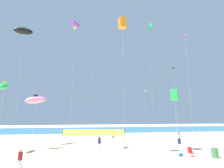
{
  "coord_description": "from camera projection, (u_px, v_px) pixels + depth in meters",
  "views": [
    {
      "loc": [
        -2.05,
        -16.0,
        4.28
      ],
      "look_at": [
        1.31,
        7.06,
        8.36
      ],
      "focal_mm": 27.98,
      "sensor_mm": 36.0,
      "label": 1
    }
  ],
  "objects": [
    {
      "name": "folding_beach_chair",
      "position": [
        191.0,
        152.0,
        18.2
      ],
      "size": [
        0.52,
        0.65,
        0.89
      ],
      "rotation": [
        0.0,
        0.0,
        -0.66
      ],
      "color": "red",
      "rests_on": "ground"
    },
    {
      "name": "kite_orange_box",
      "position": [
        122.0,
        23.0,
        20.98
      ],
      "size": [
        0.91,
        0.91,
        15.77
      ],
      "color": "silver",
      "rests_on": "ground"
    },
    {
      "name": "volleyball_net",
      "position": [
        93.0,
        133.0,
        25.06
      ],
      "size": [
        8.89,
        1.34,
        2.4
      ],
      "color": "#4C4C51",
      "rests_on": "ground"
    },
    {
      "name": "kite_black_diamond",
      "position": [
        174.0,
        72.0,
        25.07
      ],
      "size": [
        0.47,
        0.47,
        11.03
      ],
      "color": "silver",
      "rests_on": "ground"
    },
    {
      "name": "beachgoer_olive_shirt",
      "position": [
        113.0,
        136.0,
        27.3
      ],
      "size": [
        0.38,
        0.38,
        1.64
      ],
      "rotation": [
        0.0,
        0.0,
        0.33
      ],
      "color": "white",
      "rests_on": "ground"
    },
    {
      "name": "kite_green_inflatable",
      "position": [
        4.0,
        86.0,
        20.33
      ],
      "size": [
        0.87,
        2.24,
        8.17
      ],
      "color": "silver",
      "rests_on": "ground"
    },
    {
      "name": "beach_handbag",
      "position": [
        181.0,
        155.0,
        18.03
      ],
      "size": [
        0.39,
        0.19,
        0.31
      ],
      "primitive_type": "cube",
      "color": "#19727A",
      "rests_on": "ground"
    },
    {
      "name": "kite_violet_tube",
      "position": [
        75.0,
        25.0,
        22.83
      ],
      "size": [
        1.25,
        1.44,
        16.26
      ],
      "color": "silver",
      "rests_on": "ground"
    },
    {
      "name": "kite_lime_diamond",
      "position": [
        144.0,
        92.0,
        33.22
      ],
      "size": [
        0.64,
        0.64,
        8.87
      ],
      "color": "silver",
      "rests_on": "ground"
    },
    {
      "name": "kite_blue_diamond",
      "position": [
        91.0,
        68.0,
        30.17
      ],
      "size": [
        0.93,
        0.93,
        12.56
      ],
      "color": "silver",
      "rests_on": "ground"
    },
    {
      "name": "kite_green_delta",
      "position": [
        150.0,
        27.0,
        33.69
      ],
      "size": [
        0.4,
        1.61,
        21.74
      ],
      "color": "silver",
      "rests_on": "ground"
    },
    {
      "name": "kite_magenta_diamond",
      "position": [
        185.0,
        37.0,
        20.77
      ],
      "size": [
        0.62,
        0.63,
        13.85
      ],
      "color": "silver",
      "rests_on": "ground"
    },
    {
      "name": "beachgoer_maroon_shirt",
      "position": [
        20.0,
        158.0,
        13.84
      ],
      "size": [
        0.36,
        0.36,
        1.58
      ],
      "rotation": [
        0.0,
        0.0,
        3.84
      ],
      "color": "white",
      "rests_on": "ground"
    },
    {
      "name": "ocean_band",
      "position": [
        93.0,
        130.0,
        49.6
      ],
      "size": [
        120.0,
        20.0,
        0.01
      ],
      "primitive_type": "cube",
      "color": "teal",
      "rests_on": "ground"
    },
    {
      "name": "trash_barrel",
      "position": [
        215.0,
        153.0,
        17.49
      ],
      "size": [
        0.65,
        0.65,
        0.96
      ],
      "primitive_type": "cylinder",
      "color": "#3F7F4C",
      "rests_on": "ground"
    },
    {
      "name": "ground_plane",
      "position": [
        109.0,
        164.0,
        15.15
      ],
      "size": [
        120.0,
        120.0,
        0.0
      ],
      "primitive_type": "plane",
      "color": "beige"
    },
    {
      "name": "kite_pink_inflatable",
      "position": [
        36.0,
        100.0,
        22.33
      ],
      "size": [
        2.76,
        1.86,
        6.8
      ],
      "color": "silver",
      "rests_on": "ground"
    },
    {
      "name": "beachgoer_sage_shirt",
      "position": [
        179.0,
        137.0,
        25.82
      ],
      "size": [
        0.4,
        0.4,
        1.77
      ],
      "rotation": [
        0.0,
        0.0,
        2.82
      ],
      "color": "navy",
      "rests_on": "ground"
    },
    {
      "name": "kite_green_box",
      "position": [
        174.0,
        95.0,
        21.9
      ],
      "size": [
        1.21,
        1.21,
        7.4
      ],
      "color": "silver",
      "rests_on": "ground"
    },
    {
      "name": "kite_black_inflatable",
      "position": [
        24.0,
        31.0,
        26.07
      ],
      "size": [
        2.87,
        2.58,
        17.35
      ],
      "color": "silver",
      "rests_on": "ground"
    },
    {
      "name": "beachgoer_navy_shirt",
      "position": [
        99.0,
        142.0,
        21.6
      ],
      "size": [
        0.38,
        0.38,
        1.64
      ],
      "rotation": [
        0.0,
        0.0,
        2.85
      ],
      "color": "white",
      "rests_on": "ground"
    }
  ]
}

